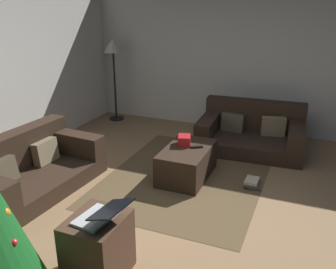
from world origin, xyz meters
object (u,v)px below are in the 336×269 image
(side_table, at_px, (98,247))
(corner_lamp, at_px, (113,52))
(gift_box, at_px, (184,140))
(ottoman, at_px, (187,163))
(tv_remote, at_px, (197,147))
(couch_left, at_px, (29,169))
(couch_right, at_px, (252,132))
(laptop, at_px, (101,214))
(book_stack, at_px, (253,183))

(side_table, distance_m, corner_lamp, 4.51)
(gift_box, bearing_deg, ottoman, -139.95)
(tv_remote, bearing_deg, couch_left, 89.14)
(tv_remote, bearing_deg, gift_box, 48.64)
(couch_right, relative_size, side_table, 2.85)
(side_table, bearing_deg, corner_lamp, 28.01)
(couch_right, distance_m, laptop, 3.49)
(couch_right, relative_size, book_stack, 5.21)
(tv_remote, distance_m, laptop, 2.14)
(ottoman, bearing_deg, corner_lamp, 49.41)
(ottoman, xyz_separation_m, corner_lamp, (1.82, 2.13, 1.11))
(tv_remote, height_order, laptop, laptop)
(book_stack, bearing_deg, side_table, 156.56)
(gift_box, relative_size, book_stack, 0.65)
(gift_box, xyz_separation_m, tv_remote, (-0.03, -0.18, -0.05))
(tv_remote, bearing_deg, laptop, 144.86)
(gift_box, height_order, corner_lamp, corner_lamp)
(couch_left, distance_m, side_table, 1.93)
(couch_left, xyz_separation_m, couch_right, (2.40, -2.32, -0.00))
(couch_right, distance_m, side_table, 3.47)
(ottoman, bearing_deg, couch_right, -24.05)
(ottoman, height_order, side_table, side_table)
(tv_remote, bearing_deg, corner_lamp, 19.56)
(laptop, bearing_deg, couch_right, -10.02)
(laptop, bearing_deg, book_stack, -21.98)
(side_table, xyz_separation_m, corner_lamp, (3.88, 2.06, 1.03))
(ottoman, distance_m, tv_remote, 0.25)
(book_stack, distance_m, corner_lamp, 3.69)
(ottoman, relative_size, gift_box, 4.61)
(tv_remote, height_order, corner_lamp, corner_lamp)
(ottoman, distance_m, book_stack, 0.88)
(tv_remote, distance_m, side_table, 2.13)
(laptop, xyz_separation_m, corner_lamp, (3.89, 2.12, 0.68))
(gift_box, bearing_deg, book_stack, -90.50)
(tv_remote, relative_size, corner_lamp, 0.10)
(side_table, relative_size, laptop, 1.29)
(couch_right, relative_size, tv_remote, 10.19)
(side_table, distance_m, book_stack, 2.34)
(ottoman, bearing_deg, book_stack, -84.65)
(couch_left, bearing_deg, laptop, 63.34)
(side_table, bearing_deg, couch_right, -11.03)
(side_table, xyz_separation_m, book_stack, (2.14, -0.93, -0.24))
(couch_left, height_order, corner_lamp, corner_lamp)
(side_table, bearing_deg, couch_left, 58.58)
(couch_left, height_order, couch_right, couch_right)
(gift_box, bearing_deg, side_table, -179.66)
(ottoman, bearing_deg, laptop, 179.97)
(gift_box, relative_size, corner_lamp, 0.13)
(book_stack, bearing_deg, gift_box, 89.50)
(side_table, bearing_deg, gift_box, 0.34)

